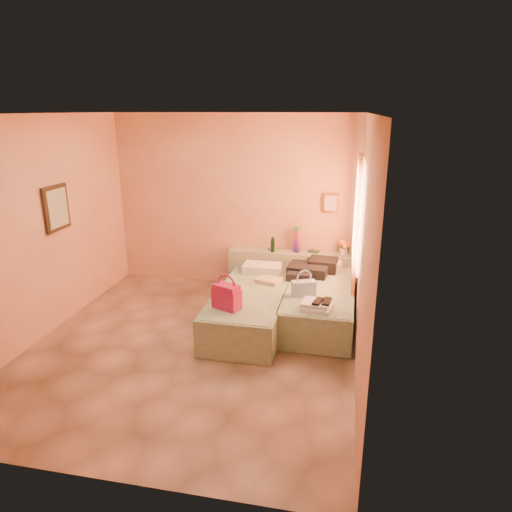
{
  "coord_description": "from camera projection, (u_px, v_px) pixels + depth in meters",
  "views": [
    {
      "loc": [
        1.79,
        -4.89,
        2.84
      ],
      "look_at": [
        0.64,
        0.85,
        0.96
      ],
      "focal_mm": 32.0,
      "sensor_mm": 36.0,
      "label": 1
    }
  ],
  "objects": [
    {
      "name": "small_dish",
      "position": [
        272.0,
        249.0,
        7.45
      ],
      "size": [
        0.13,
        0.13,
        0.03
      ],
      "primitive_type": "cylinder",
      "rotation": [
        0.0,
        0.0,
        -0.15
      ],
      "color": "#529669",
      "rests_on": "headboard_ledge"
    },
    {
      "name": "room_walls",
      "position": [
        218.0,
        198.0,
        5.71
      ],
      "size": [
        4.02,
        4.51,
        2.81
      ],
      "color": "#DFAB77",
      "rests_on": "ground"
    },
    {
      "name": "flower_vase",
      "position": [
        344.0,
        246.0,
        7.16
      ],
      "size": [
        0.29,
        0.29,
        0.29
      ],
      "primitive_type": "cube",
      "rotation": [
        0.0,
        0.0,
        0.35
      ],
      "color": "white",
      "rests_on": "headboard_ledge"
    },
    {
      "name": "ground",
      "position": [
        194.0,
        345.0,
        5.77
      ],
      "size": [
        4.5,
        4.5,
        0.0
      ],
      "primitive_type": "plane",
      "color": "tan",
      "rests_on": "ground"
    },
    {
      "name": "blue_handbag",
      "position": [
        304.0,
        288.0,
        5.99
      ],
      "size": [
        0.34,
        0.25,
        0.2
      ],
      "primitive_type": "cube",
      "rotation": [
        0.0,
        0.0,
        0.4
      ],
      "color": "#3C6192",
      "rests_on": "bed_right"
    },
    {
      "name": "bed_right",
      "position": [
        319.0,
        303.0,
        6.39
      ],
      "size": [
        0.93,
        2.01,
        0.5
      ],
      "primitive_type": "cube",
      "rotation": [
        0.0,
        0.0,
        -0.01
      ],
      "color": "#A0B995",
      "rests_on": "ground"
    },
    {
      "name": "rainbow_box",
      "position": [
        297.0,
        240.0,
        7.29
      ],
      "size": [
        0.12,
        0.12,
        0.41
      ],
      "primitive_type": "cube",
      "rotation": [
        0.0,
        0.0,
        -0.35
      ],
      "color": "#B6164A",
      "rests_on": "headboard_ledge"
    },
    {
      "name": "sandal_pair",
      "position": [
        322.0,
        302.0,
        5.55
      ],
      "size": [
        0.22,
        0.27,
        0.02
      ],
      "primitive_type": "cube",
      "rotation": [
        0.0,
        0.0,
        -0.23
      ],
      "color": "black",
      "rests_on": "towel_stack"
    },
    {
      "name": "magenta_handbag",
      "position": [
        227.0,
        296.0,
        5.59
      ],
      "size": [
        0.38,
        0.3,
        0.32
      ],
      "primitive_type": "cube",
      "rotation": [
        0.0,
        0.0,
        -0.38
      ],
      "color": "#B6164A",
      "rests_on": "bed_left"
    },
    {
      "name": "towel_stack",
      "position": [
        317.0,
        306.0,
        5.58
      ],
      "size": [
        0.4,
        0.36,
        0.1
      ],
      "primitive_type": "cube",
      "rotation": [
        0.0,
        0.0,
        -0.17
      ],
      "color": "white",
      "rests_on": "bed_right"
    },
    {
      "name": "clothes_pile",
      "position": [
        312.0,
        268.0,
        6.76
      ],
      "size": [
        0.67,
        0.67,
        0.19
      ],
      "primitive_type": "cube",
      "rotation": [
        0.0,
        0.0,
        -0.09
      ],
      "color": "black",
      "rests_on": "bed_right"
    },
    {
      "name": "headboard_ledge",
      "position": [
        291.0,
        271.0,
        7.45
      ],
      "size": [
        2.05,
        0.3,
        0.65
      ],
      "primitive_type": "cube",
      "color": "#9EA486",
      "rests_on": "ground"
    },
    {
      "name": "green_book",
      "position": [
        314.0,
        251.0,
        7.33
      ],
      "size": [
        0.2,
        0.18,
        0.03
      ],
      "primitive_type": "cube",
      "rotation": [
        0.0,
        0.0,
        -0.42
      ],
      "color": "#274930",
      "rests_on": "headboard_ledge"
    },
    {
      "name": "water_bottle",
      "position": [
        273.0,
        245.0,
        7.31
      ],
      "size": [
        0.07,
        0.07,
        0.23
      ],
      "primitive_type": "cylinder",
      "rotation": [
        0.0,
        0.0,
        0.06
      ],
      "color": "#12341D",
      "rests_on": "headboard_ledge"
    },
    {
      "name": "bed_left",
      "position": [
        251.0,
        308.0,
        6.23
      ],
      "size": [
        0.93,
        2.01,
        0.5
      ],
      "primitive_type": "cube",
      "rotation": [
        0.0,
        0.0,
        -0.01
      ],
      "color": "#A0B995",
      "rests_on": "ground"
    },
    {
      "name": "khaki_garment",
      "position": [
        269.0,
        280.0,
        6.47
      ],
      "size": [
        0.37,
        0.33,
        0.05
      ],
      "primitive_type": "cube",
      "rotation": [
        0.0,
        0.0,
        -0.28
      ],
      "color": "tan",
      "rests_on": "bed_left"
    }
  ]
}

